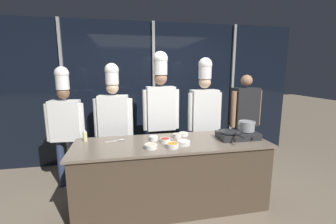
{
  "coord_description": "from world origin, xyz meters",
  "views": [
    {
      "loc": [
        -0.6,
        -2.72,
        1.8
      ],
      "look_at": [
        0.0,
        0.25,
        1.24
      ],
      "focal_mm": 24.0,
      "sensor_mm": 36.0,
      "label": 1
    }
  ],
  "objects_px": {
    "squeeze_bottle_oil": "(85,136)",
    "prep_bowl_shrimp": "(177,135)",
    "chef_head": "(66,120)",
    "prep_bowl_garlic": "(184,142)",
    "prep_bowl_carrots": "(172,145)",
    "person_guest": "(244,114)",
    "portable_stove": "(238,135)",
    "serving_spoon_slotted": "(119,140)",
    "chef_sous": "(114,116)",
    "frying_pan": "(230,131)",
    "chef_pastry": "(204,109)",
    "prep_bowl_chili_flakes": "(165,140)",
    "chef_line": "(161,107)",
    "prep_bowl_onion": "(154,138)",
    "prep_bowl_chicken": "(151,146)",
    "stock_pot": "(247,126)",
    "prep_bowl_bean_sprouts": "(184,134)"
  },
  "relations": [
    {
      "from": "squeeze_bottle_oil",
      "to": "person_guest",
      "type": "xyz_separation_m",
      "value": [
        2.59,
        0.56,
        0.08
      ]
    },
    {
      "from": "chef_head",
      "to": "prep_bowl_chicken",
      "type": "bearing_deg",
      "value": 143.22
    },
    {
      "from": "prep_bowl_bean_sprouts",
      "to": "prep_bowl_chili_flakes",
      "type": "height_order",
      "value": "prep_bowl_chili_flakes"
    },
    {
      "from": "frying_pan",
      "to": "prep_bowl_garlic",
      "type": "relative_size",
      "value": 3.08
    },
    {
      "from": "prep_bowl_garlic",
      "to": "chef_sous",
      "type": "distance_m",
      "value": 1.3
    },
    {
      "from": "person_guest",
      "to": "portable_stove",
      "type": "bearing_deg",
      "value": 47.22
    },
    {
      "from": "portable_stove",
      "to": "chef_head",
      "type": "relative_size",
      "value": 0.29
    },
    {
      "from": "prep_bowl_chicken",
      "to": "prep_bowl_onion",
      "type": "bearing_deg",
      "value": 76.18
    },
    {
      "from": "stock_pot",
      "to": "person_guest",
      "type": "height_order",
      "value": "person_guest"
    },
    {
      "from": "frying_pan",
      "to": "chef_pastry",
      "type": "height_order",
      "value": "chef_pastry"
    },
    {
      "from": "chef_head",
      "to": "prep_bowl_garlic",
      "type": "bearing_deg",
      "value": 152.93
    },
    {
      "from": "chef_sous",
      "to": "prep_bowl_chili_flakes",
      "type": "bearing_deg",
      "value": 136.15
    },
    {
      "from": "prep_bowl_shrimp",
      "to": "chef_pastry",
      "type": "bearing_deg",
      "value": 43.89
    },
    {
      "from": "prep_bowl_chili_flakes",
      "to": "prep_bowl_carrots",
      "type": "bearing_deg",
      "value": -77.65
    },
    {
      "from": "prep_bowl_onion",
      "to": "chef_head",
      "type": "distance_m",
      "value": 1.43
    },
    {
      "from": "prep_bowl_onion",
      "to": "chef_head",
      "type": "relative_size",
      "value": 0.06
    },
    {
      "from": "prep_bowl_chili_flakes",
      "to": "prep_bowl_garlic",
      "type": "bearing_deg",
      "value": -35.82
    },
    {
      "from": "serving_spoon_slotted",
      "to": "chef_sous",
      "type": "height_order",
      "value": "chef_sous"
    },
    {
      "from": "prep_bowl_carrots",
      "to": "serving_spoon_slotted",
      "type": "xyz_separation_m",
      "value": [
        -0.63,
        0.4,
        -0.02
      ]
    },
    {
      "from": "serving_spoon_slotted",
      "to": "chef_pastry",
      "type": "distance_m",
      "value": 1.51
    },
    {
      "from": "prep_bowl_carrots",
      "to": "person_guest",
      "type": "bearing_deg",
      "value": 33.8
    },
    {
      "from": "stock_pot",
      "to": "prep_bowl_carrots",
      "type": "bearing_deg",
      "value": -170.53
    },
    {
      "from": "chef_sous",
      "to": "chef_pastry",
      "type": "distance_m",
      "value": 1.46
    },
    {
      "from": "prep_bowl_chicken",
      "to": "prep_bowl_chili_flakes",
      "type": "bearing_deg",
      "value": 44.07
    },
    {
      "from": "squeeze_bottle_oil",
      "to": "prep_bowl_shrimp",
      "type": "relative_size",
      "value": 1.39
    },
    {
      "from": "prep_bowl_carrots",
      "to": "chef_line",
      "type": "distance_m",
      "value": 1.03
    },
    {
      "from": "stock_pot",
      "to": "serving_spoon_slotted",
      "type": "bearing_deg",
      "value": 172.57
    },
    {
      "from": "stock_pot",
      "to": "prep_bowl_shrimp",
      "type": "relative_size",
      "value": 2.12
    },
    {
      "from": "prep_bowl_chili_flakes",
      "to": "person_guest",
      "type": "height_order",
      "value": "person_guest"
    },
    {
      "from": "prep_bowl_chicken",
      "to": "prep_bowl_chili_flakes",
      "type": "height_order",
      "value": "prep_bowl_chicken"
    },
    {
      "from": "prep_bowl_garlic",
      "to": "prep_bowl_chicken",
      "type": "distance_m",
      "value": 0.42
    },
    {
      "from": "prep_bowl_garlic",
      "to": "prep_bowl_chili_flakes",
      "type": "distance_m",
      "value": 0.26
    },
    {
      "from": "squeeze_bottle_oil",
      "to": "chef_pastry",
      "type": "relative_size",
      "value": 0.08
    },
    {
      "from": "prep_bowl_carrots",
      "to": "prep_bowl_shrimp",
      "type": "distance_m",
      "value": 0.41
    },
    {
      "from": "stock_pot",
      "to": "chef_pastry",
      "type": "xyz_separation_m",
      "value": [
        -0.33,
        0.77,
        0.11
      ]
    },
    {
      "from": "prep_bowl_garlic",
      "to": "squeeze_bottle_oil",
      "type": "bearing_deg",
      "value": 162.37
    },
    {
      "from": "portable_stove",
      "to": "prep_bowl_carrots",
      "type": "height_order",
      "value": "portable_stove"
    },
    {
      "from": "prep_bowl_garlic",
      "to": "prep_bowl_carrots",
      "type": "bearing_deg",
      "value": -155.47
    },
    {
      "from": "prep_bowl_chili_flakes",
      "to": "serving_spoon_slotted",
      "type": "xyz_separation_m",
      "value": [
        -0.59,
        0.18,
        -0.02
      ]
    },
    {
      "from": "prep_bowl_onion",
      "to": "prep_bowl_shrimp",
      "type": "distance_m",
      "value": 0.34
    },
    {
      "from": "prep_bowl_chili_flakes",
      "to": "chef_line",
      "type": "relative_size",
      "value": 0.07
    },
    {
      "from": "stock_pot",
      "to": "chef_line",
      "type": "distance_m",
      "value": 1.33
    },
    {
      "from": "prep_bowl_garlic",
      "to": "chef_line",
      "type": "distance_m",
      "value": 0.97
    },
    {
      "from": "prep_bowl_garlic",
      "to": "chef_line",
      "type": "relative_size",
      "value": 0.08
    },
    {
      "from": "frying_pan",
      "to": "prep_bowl_chicken",
      "type": "distance_m",
      "value": 1.1
    },
    {
      "from": "prep_bowl_carrots",
      "to": "prep_bowl_chicken",
      "type": "bearing_deg",
      "value": 175.42
    },
    {
      "from": "prep_bowl_garlic",
      "to": "chef_line",
      "type": "xyz_separation_m",
      "value": [
        -0.14,
        0.91,
        0.31
      ]
    },
    {
      "from": "squeeze_bottle_oil",
      "to": "prep_bowl_chili_flakes",
      "type": "xyz_separation_m",
      "value": [
        1.02,
        -0.24,
        -0.05
      ]
    },
    {
      "from": "chef_sous",
      "to": "chef_line",
      "type": "distance_m",
      "value": 0.75
    },
    {
      "from": "prep_bowl_bean_sprouts",
      "to": "prep_bowl_chicken",
      "type": "xyz_separation_m",
      "value": [
        -0.52,
        -0.44,
        0.01
      ]
    }
  ]
}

